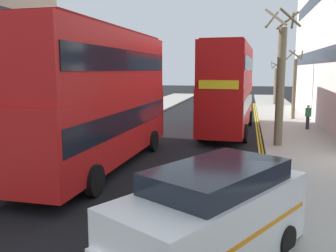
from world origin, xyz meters
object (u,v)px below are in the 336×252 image
Objects in this scene: double_decker_bus_away at (100,95)px; double_decker_bus_oncoming at (229,85)px; pedestrian_far at (308,116)px; taxi_minivan at (210,219)px.

double_decker_bus_away is 1.00× the size of double_decker_bus_oncoming.
pedestrian_far is (5.11, 1.46, -2.04)m from double_decker_bus_oncoming.
double_decker_bus_oncoming is at bearing 91.90° from taxi_minivan.
taxi_minivan is at bearing -88.10° from double_decker_bus_oncoming.
pedestrian_far is (9.78, 11.33, -2.04)m from double_decker_bus_away.
double_decker_bus_away is 6.71× the size of pedestrian_far.
double_decker_bus_away is at bearing -115.30° from double_decker_bus_oncoming.
double_decker_bus_away is 2.13× the size of taxi_minivan.
taxi_minivan is (0.56, -16.74, -1.96)m from double_decker_bus_oncoming.
double_decker_bus_away reaches higher than pedestrian_far.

